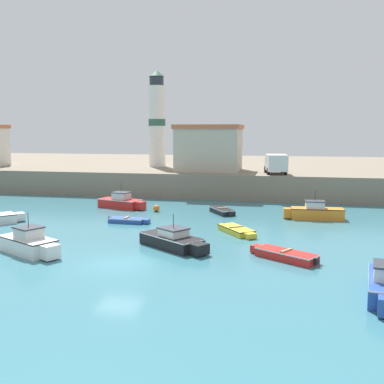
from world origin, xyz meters
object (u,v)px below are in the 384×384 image
Objects in this scene: motorboat_red_6 at (121,202)px; lighthouse at (157,120)px; harbor_shed_mid_row at (209,148)px; motorboat_orange_3 at (315,212)px; motorboat_white_4 at (29,243)px; dinghy_blue_7 at (128,220)px; dinghy_black_8 at (222,211)px; mooring_buoy at (156,208)px; truck_on_quay at (276,163)px; motorboat_black_2 at (173,240)px; dinghy_yellow_5 at (237,230)px; dinghy_red_1 at (285,254)px.

lighthouse is at bearing 94.13° from motorboat_red_6.
motorboat_red_6 is 0.67× the size of harbor_shed_mid_row.
harbor_shed_mid_row is at bearing 130.31° from motorboat_orange_3.
dinghy_blue_7 is (2.76, 10.28, -0.41)m from motorboat_white_4.
motorboat_white_4 is 1.38× the size of dinghy_blue_7.
dinghy_black_8 is 5.59× the size of mooring_buoy.
truck_on_quay reaches higher than motorboat_white_4.
motorboat_white_4 is 30.22m from harbor_shed_mid_row.
truck_on_quay is (-3.77, 11.34, 3.43)m from motorboat_orange_3.
harbor_shed_mid_row is (-2.16, 25.93, 5.11)m from motorboat_black_2.
dinghy_yellow_5 reaches higher than dinghy_blue_7.
motorboat_black_2 is at bearing -50.99° from dinghy_blue_7.
harbor_shed_mid_row is at bearing 60.69° from motorboat_red_6.
motorboat_white_4 is 10.65m from dinghy_blue_7.
dinghy_blue_7 is (-12.93, 8.29, -0.06)m from dinghy_red_1.
dinghy_blue_7 is at bearing 129.01° from motorboat_black_2.
motorboat_white_4 is 1.31× the size of dinghy_yellow_5.
dinghy_red_1 is 15.36m from dinghy_blue_7.
motorboat_black_2 is at bearing -57.20° from motorboat_red_6.
truck_on_quay is (11.65, 16.23, 3.82)m from dinghy_blue_7.
harbor_shed_mid_row is at bearing 94.76° from motorboat_black_2.
dinghy_red_1 is at bearing -48.81° from mooring_buoy.
harbor_shed_mid_row reaches higher than dinghy_blue_7.
dinghy_red_1 is at bearing -70.99° from harbor_shed_mid_row.
harbor_shed_mid_row reaches higher than motorboat_black_2.
truck_on_quay reaches higher than dinghy_blue_7.
lighthouse is at bearing 136.45° from motorboat_orange_3.
motorboat_white_4 reaches higher than motorboat_orange_3.
mooring_buoy is (-14.60, 0.65, -0.31)m from motorboat_orange_3.
motorboat_black_2 is at bearing -128.94° from motorboat_orange_3.
motorboat_white_4 reaches higher than motorboat_black_2.
dinghy_red_1 is 24.84m from truck_on_quay.
harbor_shed_mid_row is at bearing 105.00° from dinghy_black_8.
motorboat_black_2 is 1.02× the size of motorboat_orange_3.
dinghy_yellow_5 is at bearing -97.12° from truck_on_quay.
motorboat_orange_3 is (2.49, 13.18, 0.33)m from dinghy_red_1.
dinghy_red_1 is 1.18× the size of dinghy_black_8.
dinghy_red_1 reaches higher than dinghy_blue_7.
dinghy_black_8 reaches higher than dinghy_blue_7.
motorboat_orange_3 is at bearing 51.06° from motorboat_black_2.
motorboat_orange_3 is 12.44m from truck_on_quay.
harbor_shed_mid_row is at bearing 105.51° from dinghy_yellow_5.
dinghy_red_1 is 1.08× the size of dinghy_yellow_5.
mooring_buoy is at bearing -17.07° from motorboat_red_6.
harbor_shed_mid_row is (-9.35, 27.13, 5.33)m from dinghy_red_1.
motorboat_black_2 is 0.67× the size of harbor_shed_mid_row.
dinghy_black_8 is at bearing -113.86° from truck_on_quay.
motorboat_red_6 is at bearing 174.21° from motorboat_orange_3.
dinghy_yellow_5 is (3.63, 5.07, -0.27)m from motorboat_black_2.
mooring_buoy is at bearing -101.72° from harbor_shed_mid_row.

